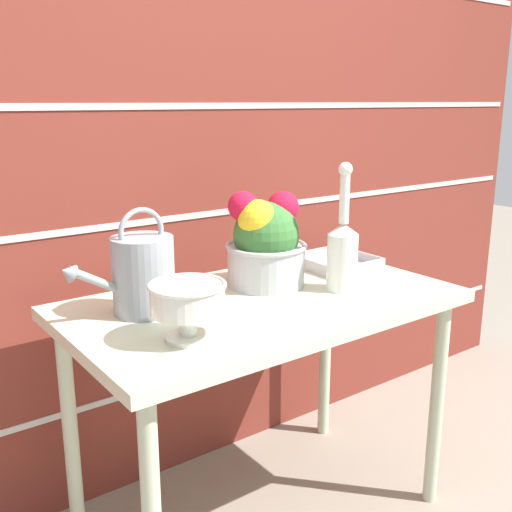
{
  "coord_description": "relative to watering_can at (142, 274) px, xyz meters",
  "views": [
    {
      "loc": [
        -1.0,
        -1.32,
        1.3
      ],
      "look_at": [
        0.0,
        0.03,
        0.86
      ],
      "focal_mm": 42.0,
      "sensor_mm": 36.0,
      "label": 1
    }
  ],
  "objects": [
    {
      "name": "flower_planter",
      "position": [
        0.42,
        0.0,
        0.03
      ],
      "size": [
        0.25,
        0.25,
        0.3
      ],
      "color": "#ADADB2",
      "rests_on": "patio_table"
    },
    {
      "name": "patio_table",
      "position": [
        0.33,
        -0.09,
        -0.19
      ],
      "size": [
        1.13,
        0.64,
        0.74
      ],
      "color": "beige",
      "rests_on": "ground_plane"
    },
    {
      "name": "crystal_pedestal_bowl",
      "position": [
        0.0,
        -0.24,
        -0.01
      ],
      "size": [
        0.19,
        0.19,
        0.14
      ],
      "color": "silver",
      "rests_on": "patio_table"
    },
    {
      "name": "wire_tray",
      "position": [
        0.74,
        0.02,
        -0.1
      ],
      "size": [
        0.23,
        0.25,
        0.04
      ],
      "color": "#B7B7BC",
      "rests_on": "patio_table"
    },
    {
      "name": "glass_decanter",
      "position": [
        0.57,
        -0.17,
        0.01
      ],
      "size": [
        0.09,
        0.09,
        0.39
      ],
      "color": "silver",
      "rests_on": "patio_table"
    },
    {
      "name": "brick_wall",
      "position": [
        0.33,
        0.35,
        0.25
      ],
      "size": [
        3.6,
        0.08,
        2.2
      ],
      "color": "maroon",
      "rests_on": "ground_plane"
    },
    {
      "name": "watering_can",
      "position": [
        0.0,
        0.0,
        0.0
      ],
      "size": [
        0.31,
        0.17,
        0.29
      ],
      "color": "#93999E",
      "rests_on": "patio_table"
    }
  ]
}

